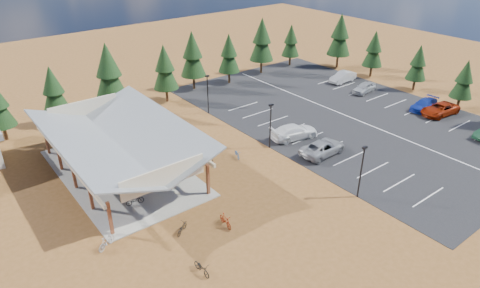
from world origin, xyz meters
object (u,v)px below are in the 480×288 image
bike_6 (132,155)px  car_6 (440,109)px  bike_14 (237,154)px  bike_15 (210,146)px  lamp_post_0 (361,169)px  bike_8 (202,268)px  trash_bin_0 (199,161)px  lamp_post_1 (270,123)px  bike_11 (225,220)px  bike_12 (182,228)px  bike_2 (91,177)px  bike_9 (106,242)px  bike_4 (162,180)px  bike_0 (135,200)px  bike_5 (153,178)px  bike_pavilion (118,138)px  bike_16 (205,162)px  bike_7 (116,137)px  car_8 (364,88)px  trash_bin_1 (178,152)px  bike_3 (80,148)px  car_3 (294,132)px  car_7 (424,105)px  car_2 (323,148)px  bike_1 (112,172)px  lamp_post_2 (208,92)px

bike_6 → car_6: size_ratio=0.30×
bike_14 → bike_15: (-1.41, 3.10, 0.05)m
lamp_post_0 → bike_8: bearing=177.5°
lamp_post_0 → trash_bin_0: lamp_post_0 is taller
lamp_post_1 → bike_11: bearing=-145.9°
trash_bin_0 → bike_12: 10.68m
bike_2 → lamp_post_0: bearing=-150.7°
bike_2 → bike_12: (2.94, -11.73, -0.17)m
bike_9 → bike_11: 9.33m
lamp_post_0 → bike_15: 16.71m
trash_bin_0 → bike_4: 5.01m
bike_14 → car_6: bearing=6.9°
bike_0 → bike_5: size_ratio=0.90×
bike_pavilion → bike_15: 10.14m
bike_5 → bike_16: (5.76, -0.14, -0.16)m
bike_7 → car_8: (34.86, -7.25, 0.12)m
lamp_post_0 → trash_bin_1: size_ratio=5.71×
lamp_post_0 → bike_8: size_ratio=2.86×
bike_3 → bike_5: bike_5 is taller
bike_14 → trash_bin_1: bearing=160.8°
bike_3 → bike_8: (0.55, -22.71, -0.15)m
bike_15 → car_3: bearing=-149.6°
bike_0 → bike_4: 3.61m
bike_2 → car_8: 40.13m
lamp_post_0 → bike_2: 25.01m
bike_9 → car_7: bearing=-117.9°
trash_bin_0 → car_2: size_ratio=0.16×
trash_bin_1 → car_8: 30.98m
car_6 → car_2: bearing=-89.7°
bike_16 → car_3: 11.53m
bike_1 → bike_4: 5.24m
lamp_post_0 → car_6: size_ratio=0.94×
lamp_post_0 → car_2: (3.43, 7.42, -2.17)m
lamp_post_1 → lamp_post_0: bearing=-90.0°
bike_4 → car_2: car_2 is taller
bike_0 → bike_9: 5.55m
car_2 → bike_16: bearing=60.6°
bike_1 → bike_5: size_ratio=0.88×
bike_12 → bike_8: bearing=132.0°
bike_5 → car_3: bearing=-100.1°
lamp_post_2 → car_3: 12.75m
bike_4 → bike_6: bike_4 is taller
bike_16 → car_8: car_8 is taller
lamp_post_2 → lamp_post_0: bearing=-90.0°
bike_15 → car_6: 30.44m
car_2 → bike_0: bearing=76.6°
bike_0 → bike_4: bearing=-59.0°
bike_12 → car_7: bearing=-120.5°
trash_bin_1 → bike_12: 12.73m
bike_7 → bike_11: bike_7 is taller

